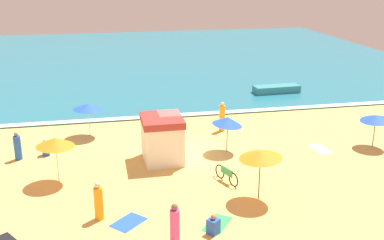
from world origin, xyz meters
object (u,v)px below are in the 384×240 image
(beach_umbrella_3, at_px, (227,121))
(beach_umbrella_7, at_px, (88,107))
(beachgoer_2, at_px, (222,117))
(beachgoer_4, at_px, (46,148))
(beach_umbrella_1, at_px, (261,155))
(beachgoer_1, at_px, (99,202))
(beach_umbrella_0, at_px, (376,118))
(beach_umbrella_5, at_px, (55,142))
(parked_bicycle, at_px, (227,174))
(lifeguard_cabana, at_px, (162,139))
(beachgoer_7, at_px, (175,226))
(beachgoer_3, at_px, (18,147))
(small_boat_0, at_px, (276,89))
(beachgoer_8, at_px, (213,226))

(beach_umbrella_3, distance_m, beach_umbrella_7, 8.70)
(beach_umbrella_3, height_order, beach_umbrella_7, beach_umbrella_3)
(beachgoer_2, height_order, beachgoer_4, beachgoer_2)
(beach_umbrella_1, bearing_deg, beachgoer_1, -177.26)
(beach_umbrella_0, height_order, beach_umbrella_3, beach_umbrella_3)
(beach_umbrella_5, relative_size, parked_bicycle, 1.36)
(lifeguard_cabana, bearing_deg, beach_umbrella_7, 129.49)
(beachgoer_4, height_order, beachgoer_7, beachgoer_7)
(beach_umbrella_3, relative_size, beachgoer_3, 1.44)
(beachgoer_7, bearing_deg, small_boat_0, 59.26)
(beach_umbrella_5, height_order, parked_bicycle, beach_umbrella_5)
(beachgoer_4, bearing_deg, lifeguard_cabana, -17.94)
(beach_umbrella_7, height_order, beachgoer_8, beach_umbrella_7)
(beachgoer_1, bearing_deg, beach_umbrella_1, 2.74)
(beachgoer_2, bearing_deg, beachgoer_3, -169.35)
(parked_bicycle, distance_m, beachgoer_3, 11.52)
(beachgoer_4, xyz_separation_m, beachgoer_8, (7.22, -9.66, -0.06))
(beachgoer_2, bearing_deg, lifeguard_cabana, -137.74)
(beach_umbrella_1, xyz_separation_m, parked_bicycle, (-0.95, 2.00, -1.77))
(beach_umbrella_1, height_order, beachgoer_4, beach_umbrella_1)
(beach_umbrella_0, bearing_deg, beach_umbrella_3, 173.48)
(lifeguard_cabana, height_order, beach_umbrella_3, lifeguard_cabana)
(beach_umbrella_3, bearing_deg, small_boat_0, 56.81)
(beach_umbrella_5, bearing_deg, beach_umbrella_1, -22.16)
(beach_umbrella_1, relative_size, beachgoer_8, 2.82)
(lifeguard_cabana, relative_size, beach_umbrella_1, 1.07)
(lifeguard_cabana, distance_m, beach_umbrella_5, 5.64)
(small_boat_0, bearing_deg, beach_umbrella_7, -154.42)
(lifeguard_cabana, height_order, parked_bicycle, lifeguard_cabana)
(beach_umbrella_5, distance_m, small_boat_0, 21.43)
(beachgoer_4, distance_m, small_boat_0, 20.10)
(parked_bicycle, xyz_separation_m, beachgoer_1, (-6.16, -2.34, 0.41))
(beach_umbrella_7, bearing_deg, beachgoer_8, -68.69)
(beachgoer_3, height_order, beachgoer_7, beachgoer_7)
(lifeguard_cabana, bearing_deg, beachgoer_7, -94.80)
(lifeguard_cabana, distance_m, beachgoer_3, 7.91)
(parked_bicycle, xyz_separation_m, beachgoer_8, (-1.77, -4.39, -0.03))
(lifeguard_cabana, bearing_deg, beach_umbrella_3, 8.67)
(lifeguard_cabana, height_order, beach_umbrella_7, lifeguard_cabana)
(beachgoer_1, bearing_deg, lifeguard_cabana, 58.15)
(small_boat_0, bearing_deg, beach_umbrella_1, -113.76)
(beach_umbrella_0, relative_size, beachgoer_1, 1.23)
(beachgoer_7, bearing_deg, parked_bicycle, 54.99)
(beach_umbrella_0, height_order, beach_umbrella_1, beach_umbrella_1)
(beach_umbrella_7, relative_size, beachgoer_7, 1.33)
(beachgoer_7, xyz_separation_m, small_boat_0, (11.88, 19.97, -0.41))
(beach_umbrella_1, bearing_deg, beach_umbrella_3, 88.72)
(beachgoer_2, xyz_separation_m, beachgoer_8, (-3.48, -11.63, -0.54))
(beach_umbrella_5, relative_size, beachgoer_8, 2.78)
(beachgoer_1, bearing_deg, parked_bicycle, 20.84)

